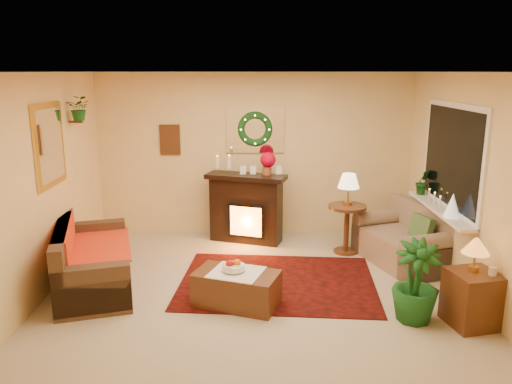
{
  "coord_description": "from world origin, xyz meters",
  "views": [
    {
      "loc": [
        -0.05,
        -5.66,
        2.61
      ],
      "look_at": [
        0.0,
        0.35,
        1.15
      ],
      "focal_mm": 35.0,
      "sensor_mm": 36.0,
      "label": 1
    }
  ],
  "objects_px": {
    "fireplace": "(246,207)",
    "side_table_round": "(346,231)",
    "sofa": "(93,252)",
    "coffee_table": "(236,288)",
    "loveseat": "(403,234)",
    "end_table_square": "(472,301)"
  },
  "relations": [
    {
      "from": "fireplace",
      "to": "side_table_round",
      "type": "height_order",
      "value": "fireplace"
    },
    {
      "from": "sofa",
      "to": "side_table_round",
      "type": "relative_size",
      "value": 2.61
    },
    {
      "from": "coffee_table",
      "to": "sofa",
      "type": "bearing_deg",
      "value": -177.76
    },
    {
      "from": "side_table_round",
      "to": "coffee_table",
      "type": "height_order",
      "value": "side_table_round"
    },
    {
      "from": "loveseat",
      "to": "coffee_table",
      "type": "relative_size",
      "value": 1.5
    },
    {
      "from": "fireplace",
      "to": "coffee_table",
      "type": "relative_size",
      "value": 1.17
    },
    {
      "from": "end_table_square",
      "to": "sofa",
      "type": "bearing_deg",
      "value": 166.35
    },
    {
      "from": "fireplace",
      "to": "side_table_round",
      "type": "bearing_deg",
      "value": -1.5
    },
    {
      "from": "sofa",
      "to": "end_table_square",
      "type": "bearing_deg",
      "value": -29.51
    },
    {
      "from": "loveseat",
      "to": "side_table_round",
      "type": "height_order",
      "value": "loveseat"
    },
    {
      "from": "sofa",
      "to": "coffee_table",
      "type": "relative_size",
      "value": 2.0
    },
    {
      "from": "sofa",
      "to": "end_table_square",
      "type": "relative_size",
      "value": 3.2
    },
    {
      "from": "loveseat",
      "to": "side_table_round",
      "type": "distance_m",
      "value": 0.83
    },
    {
      "from": "fireplace",
      "to": "loveseat",
      "type": "distance_m",
      "value": 2.38
    },
    {
      "from": "sofa",
      "to": "side_table_round",
      "type": "xyz_separation_m",
      "value": [
        3.35,
        1.13,
        -0.11
      ]
    },
    {
      "from": "loveseat",
      "to": "side_table_round",
      "type": "bearing_deg",
      "value": 130.49
    },
    {
      "from": "fireplace",
      "to": "side_table_round",
      "type": "relative_size",
      "value": 1.52
    },
    {
      "from": "side_table_round",
      "to": "coffee_table",
      "type": "relative_size",
      "value": 0.77
    },
    {
      "from": "loveseat",
      "to": "coffee_table",
      "type": "bearing_deg",
      "value": -169.25
    },
    {
      "from": "loveseat",
      "to": "coffee_table",
      "type": "distance_m",
      "value": 2.61
    },
    {
      "from": "coffee_table",
      "to": "loveseat",
      "type": "bearing_deg",
      "value": 49.11
    },
    {
      "from": "sofa",
      "to": "loveseat",
      "type": "height_order",
      "value": "sofa"
    }
  ]
}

